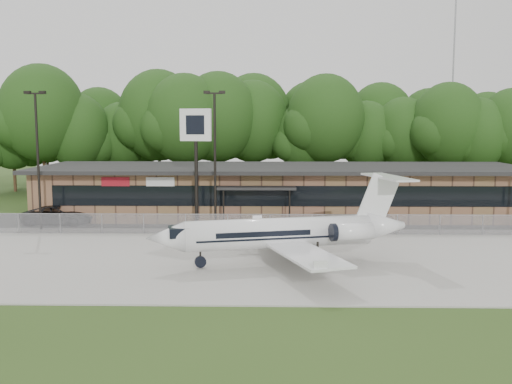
{
  "coord_description": "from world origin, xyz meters",
  "views": [
    {
      "loc": [
        -1.19,
        -24.86,
        7.89
      ],
      "look_at": [
        -1.92,
        12.0,
        3.45
      ],
      "focal_mm": 40.0,
      "sensor_mm": 36.0,
      "label": 1
    }
  ],
  "objects_px": {
    "suv": "(58,215)",
    "business_jet": "(288,234)",
    "terminal": "(281,190)",
    "pole_sign": "(196,138)"
  },
  "relations": [
    {
      "from": "suv",
      "to": "business_jet",
      "type": "bearing_deg",
      "value": -125.0
    },
    {
      "from": "terminal",
      "to": "pole_sign",
      "type": "relative_size",
      "value": 4.57
    },
    {
      "from": "pole_sign",
      "to": "suv",
      "type": "bearing_deg",
      "value": 179.94
    },
    {
      "from": "terminal",
      "to": "pole_sign",
      "type": "height_order",
      "value": "pole_sign"
    },
    {
      "from": "terminal",
      "to": "suv",
      "type": "relative_size",
      "value": 7.53
    },
    {
      "from": "terminal",
      "to": "pole_sign",
      "type": "distance_m",
      "value": 10.68
    },
    {
      "from": "suv",
      "to": "terminal",
      "type": "bearing_deg",
      "value": -73.56
    },
    {
      "from": "terminal",
      "to": "pole_sign",
      "type": "xyz_separation_m",
      "value": [
        -6.42,
        -7.14,
        4.68
      ]
    },
    {
      "from": "suv",
      "to": "pole_sign",
      "type": "distance_m",
      "value": 12.89
    },
    {
      "from": "business_jet",
      "to": "pole_sign",
      "type": "relative_size",
      "value": 1.65
    }
  ]
}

